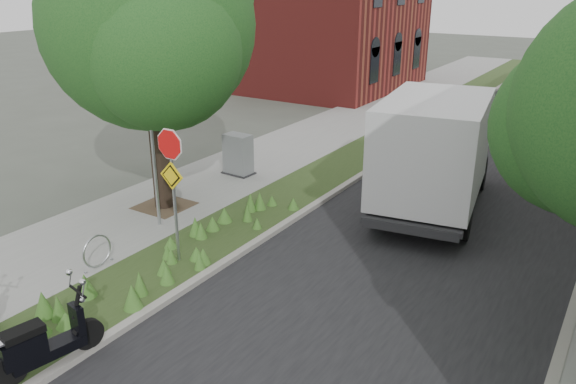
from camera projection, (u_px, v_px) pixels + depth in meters
name	position (u px, v px, depth m)	size (l,w,h in m)	color
ground	(210.00, 293.00, 11.71)	(120.00, 120.00, 0.00)	#4C5147
sidewalk_near	(292.00, 146.00, 21.70)	(3.50, 60.00, 0.12)	gray
verge	(356.00, 158.00, 20.31)	(2.00, 60.00, 0.12)	#2D421C
kerb_near	(382.00, 162.00, 19.81)	(0.20, 60.00, 0.13)	#9E9991
road	(482.00, 182.00, 18.07)	(7.00, 60.00, 0.01)	black
street_tree_main	(150.00, 35.00, 14.30)	(6.21, 5.54, 7.66)	black
bare_post	(153.00, 151.00, 13.98)	(0.08, 0.08, 4.00)	#A5A8AD
bike_hoop	(97.00, 251.00, 12.42)	(0.06, 0.78, 0.77)	#A5A8AD
sign_assembly	(172.00, 169.00, 12.04)	(0.94, 0.08, 3.22)	#A5A8AD
brick_building	(326.00, 14.00, 32.29)	(9.40, 10.40, 8.30)	maroon
scooter_far	(37.00, 348.00, 9.07)	(0.63, 1.85, 0.89)	black
box_truck	(436.00, 147.00, 15.35)	(3.36, 6.49, 2.80)	#262628
utility_cabinet	(238.00, 155.00, 18.27)	(1.02, 0.71, 1.32)	#262628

